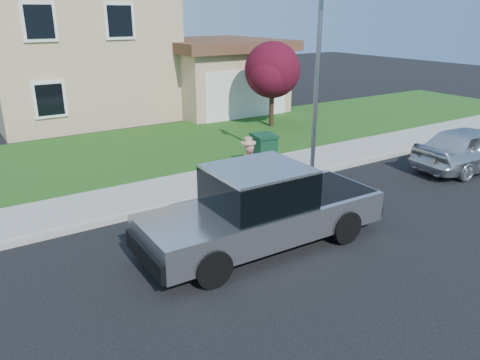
{
  "coord_description": "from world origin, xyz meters",
  "views": [
    {
      "loc": [
        -6.07,
        -7.7,
        4.91
      ],
      "look_at": [
        -0.41,
        0.99,
        1.2
      ],
      "focal_mm": 35.0,
      "sensor_mm": 36.0,
      "label": 1
    }
  ],
  "objects_px": {
    "street_lamp": "(318,74)",
    "pickup_truck": "(262,209)",
    "trash_bin": "(264,151)",
    "woman": "(248,169)",
    "sedan": "(472,148)",
    "ornamental_tree": "(273,73)"
  },
  "relations": [
    {
      "from": "street_lamp",
      "to": "sedan",
      "type": "bearing_deg",
      "value": -9.19
    },
    {
      "from": "ornamental_tree",
      "to": "street_lamp",
      "type": "xyz_separation_m",
      "value": [
        -3.03,
        -6.22,
        0.78
      ]
    },
    {
      "from": "woman",
      "to": "sedan",
      "type": "bearing_deg",
      "value": 167.69
    },
    {
      "from": "woman",
      "to": "sedan",
      "type": "relative_size",
      "value": 0.4
    },
    {
      "from": "pickup_truck",
      "to": "trash_bin",
      "type": "bearing_deg",
      "value": 54.65
    },
    {
      "from": "pickup_truck",
      "to": "street_lamp",
      "type": "relative_size",
      "value": 1.0
    },
    {
      "from": "trash_bin",
      "to": "pickup_truck",
      "type": "bearing_deg",
      "value": -117.77
    },
    {
      "from": "trash_bin",
      "to": "sedan",
      "type": "bearing_deg",
      "value": -21.76
    },
    {
      "from": "sedan",
      "to": "trash_bin",
      "type": "height_order",
      "value": "sedan"
    },
    {
      "from": "sedan",
      "to": "street_lamp",
      "type": "xyz_separation_m",
      "value": [
        -5.0,
        2.15,
        2.51
      ]
    },
    {
      "from": "sedan",
      "to": "street_lamp",
      "type": "distance_m",
      "value": 5.99
    },
    {
      "from": "sedan",
      "to": "ornamental_tree",
      "type": "xyz_separation_m",
      "value": [
        -1.97,
        8.36,
        1.73
      ]
    },
    {
      "from": "ornamental_tree",
      "to": "street_lamp",
      "type": "height_order",
      "value": "street_lamp"
    },
    {
      "from": "pickup_truck",
      "to": "ornamental_tree",
      "type": "xyz_separation_m",
      "value": [
        6.98,
        8.99,
        1.6
      ]
    },
    {
      "from": "woman",
      "to": "ornamental_tree",
      "type": "bearing_deg",
      "value": -128.98
    },
    {
      "from": "woman",
      "to": "ornamental_tree",
      "type": "xyz_separation_m",
      "value": [
        5.61,
        6.4,
        1.65
      ]
    },
    {
      "from": "pickup_truck",
      "to": "woman",
      "type": "distance_m",
      "value": 2.93
    },
    {
      "from": "ornamental_tree",
      "to": "trash_bin",
      "type": "height_order",
      "value": "ornamental_tree"
    },
    {
      "from": "street_lamp",
      "to": "pickup_truck",
      "type": "bearing_deg",
      "value": -130.93
    },
    {
      "from": "woman",
      "to": "street_lamp",
      "type": "relative_size",
      "value": 0.3
    },
    {
      "from": "woman",
      "to": "street_lamp",
      "type": "distance_m",
      "value": 3.54
    },
    {
      "from": "woman",
      "to": "sedan",
      "type": "xyz_separation_m",
      "value": [
        7.57,
        -1.97,
        -0.09
      ]
    }
  ]
}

